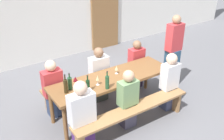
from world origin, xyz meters
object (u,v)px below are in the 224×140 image
Objects in this scene: wooden_door at (105,14)px; wine_bottle_1 at (107,82)px; bench_far at (95,81)px; wine_bottle_2 at (66,86)px; seated_guest_near_1 at (128,100)px; wine_bottle_0 at (70,83)px; wine_glass_0 at (75,79)px; seated_guest_far_1 at (99,76)px; tasting_table at (112,81)px; bench_near at (133,112)px; seated_guest_far_2 at (136,65)px; wine_glass_1 at (98,78)px; wine_bottle_3 at (88,85)px; seated_guest_far_0 at (53,90)px; wine_glass_2 at (117,68)px; seated_guest_near_2 at (169,82)px; standing_host at (173,54)px; seated_guest_near_0 at (82,116)px.

wooden_door is 6.38× the size of wine_bottle_1.
bench_far is 6.91× the size of wine_bottle_1.
seated_guest_near_1 is (0.92, -0.49, -0.35)m from wine_bottle_2.
wine_bottle_0 is 0.17m from wine_glass_0.
tasting_table is at bearing -2.57° from seated_guest_far_1.
bench_near is 1.53m from seated_guest_far_2.
wine_glass_1 is at bearing 122.52° from bench_near.
seated_guest_far_0 is (-0.36, 0.69, -0.31)m from wine_bottle_3.
wine_glass_2 is at bearing -4.37° from wine_glass_0.
wine_glass_2 is 0.15× the size of seated_guest_far_2.
seated_guest_near_2 is at bearing -34.74° from wine_glass_2.
seated_guest_near_1 is at bearing -34.05° from wine_bottle_0.
seated_guest_far_2 reaches higher than bench_near.
standing_host reaches higher than bench_near.
wine_bottle_3 is 1.89× the size of wine_glass_2.
standing_host is (0.62, -0.46, 0.29)m from seated_guest_far_2.
wine_bottle_1 is 0.33m from wine_bottle_3.
standing_host reaches higher than wine_bottle_0.
tasting_table is 0.72m from bench_far.
seated_guest_far_1 is at bearing -81.40° from bench_far.
seated_guest_near_2 reaches higher than tasting_table.
wine_glass_0 is 0.74m from seated_guest_near_0.
standing_host is at bearing -2.21° from wine_glass_0.
wine_bottle_1 is 2.04× the size of wine_glass_2.
wine_glass_1 is at bearing 45.40° from seated_guest_far_0.
wine_bottle_2 is 2.01m from seated_guest_far_2.
wine_bottle_2 is 1.12× the size of wine_bottle_3.
seated_guest_far_1 is (0.92, 1.01, -0.02)m from seated_guest_near_0.
wine_bottle_3 is 0.26× the size of seated_guest_far_1.
wine_bottle_1 is 0.28× the size of seated_guest_near_0.
seated_guest_near_1 is 1.73m from standing_host.
wine_bottle_1 is 0.57m from wine_glass_2.
wine_bottle_3 is 1.76m from seated_guest_far_2.
wine_glass_2 is at bearing -62.45° from seated_guest_far_2.
wine_glass_0 is at bearing 130.51° from bench_near.
tasting_table is 1.43× the size of standing_host.
wine_glass_1 is at bearing -35.59° from wine_glass_0.
tasting_table is at bearing -62.72° from seated_guest_far_2.
wine_glass_0 is at bearing -19.30° from seated_guest_near_0.
wooden_door is at bearing 55.55° from wine_glass_1.
wine_bottle_0 is 0.99× the size of wine_bottle_3.
bench_near is 1.00× the size of bench_far.
bench_far is 0.99m from seated_guest_far_0.
standing_host is at bearing 53.78° from seated_guest_far_2.
seated_guest_far_1 is (0.38, 0.59, -0.33)m from wine_glass_1.
wine_bottle_3 is 0.27× the size of seated_guest_far_0.
seated_guest_far_2 reaches higher than wine_bottle_2.
wooden_door reaches higher than tasting_table.
standing_host reaches higher than bench_far.
seated_guest_far_0 is (-1.11, 0.43, -0.31)m from wine_glass_2.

